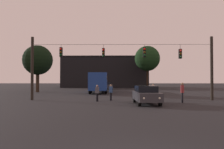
{
  "coord_description": "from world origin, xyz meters",
  "views": [
    {
      "loc": [
        -0.72,
        -5.52,
        2.05
      ],
      "look_at": [
        -0.95,
        16.16,
        2.52
      ],
      "focal_mm": 35.56,
      "sensor_mm": 36.0,
      "label": 1
    }
  ],
  "objects_px": {
    "tree_left_silhouette": "(147,59)",
    "car_near_right": "(146,94)",
    "pedestrian_crossing_center": "(111,91)",
    "tree_behind_building": "(38,60)",
    "pedestrian_crossing_left": "(97,92)",
    "city_bus": "(99,80)",
    "pedestrian_crossing_right": "(153,91)",
    "pedestrian_near_bus": "(182,91)",
    "car_far_left": "(108,86)"
  },
  "relations": [
    {
      "from": "pedestrian_near_bus",
      "to": "tree_left_silhouette",
      "type": "relative_size",
      "value": 0.19
    },
    {
      "from": "car_far_left",
      "to": "tree_behind_building",
      "type": "height_order",
      "value": "tree_behind_building"
    },
    {
      "from": "pedestrian_crossing_center",
      "to": "pedestrian_crossing_right",
      "type": "distance_m",
      "value": 4.59
    },
    {
      "from": "car_near_right",
      "to": "pedestrian_near_bus",
      "type": "distance_m",
      "value": 3.47
    },
    {
      "from": "pedestrian_crossing_left",
      "to": "car_far_left",
      "type": "bearing_deg",
      "value": 89.25
    },
    {
      "from": "pedestrian_near_bus",
      "to": "tree_behind_building",
      "type": "distance_m",
      "value": 24.87
    },
    {
      "from": "pedestrian_crossing_center",
      "to": "city_bus",
      "type": "bearing_deg",
      "value": 98.65
    },
    {
      "from": "pedestrian_crossing_left",
      "to": "pedestrian_crossing_right",
      "type": "xyz_separation_m",
      "value": [
        5.59,
        2.35,
        0.02
      ]
    },
    {
      "from": "pedestrian_crossing_left",
      "to": "city_bus",
      "type": "bearing_deg",
      "value": 93.25
    },
    {
      "from": "car_near_right",
      "to": "pedestrian_near_bus",
      "type": "height_order",
      "value": "pedestrian_near_bus"
    },
    {
      "from": "city_bus",
      "to": "car_near_right",
      "type": "distance_m",
      "value": 17.41
    },
    {
      "from": "pedestrian_near_bus",
      "to": "tree_left_silhouette",
      "type": "xyz_separation_m",
      "value": [
        1.2,
        28.52,
        5.54
      ]
    },
    {
      "from": "city_bus",
      "to": "pedestrian_crossing_left",
      "type": "height_order",
      "value": "city_bus"
    },
    {
      "from": "pedestrian_crossing_right",
      "to": "city_bus",
      "type": "bearing_deg",
      "value": 117.85
    },
    {
      "from": "city_bus",
      "to": "pedestrian_crossing_left",
      "type": "distance_m",
      "value": 14.55
    },
    {
      "from": "car_near_right",
      "to": "tree_behind_building",
      "type": "height_order",
      "value": "tree_behind_building"
    },
    {
      "from": "city_bus",
      "to": "car_far_left",
      "type": "xyz_separation_m",
      "value": [
        1.14,
        9.5,
        -1.07
      ]
    },
    {
      "from": "pedestrian_crossing_left",
      "to": "pedestrian_crossing_right",
      "type": "relative_size",
      "value": 0.98
    },
    {
      "from": "pedestrian_crossing_left",
      "to": "pedestrian_crossing_right",
      "type": "bearing_deg",
      "value": 22.77
    },
    {
      "from": "pedestrian_crossing_right",
      "to": "tree_left_silhouette",
      "type": "relative_size",
      "value": 0.17
    },
    {
      "from": "pedestrian_crossing_left",
      "to": "tree_left_silhouette",
      "type": "bearing_deg",
      "value": 72.3
    },
    {
      "from": "car_far_left",
      "to": "pedestrian_crossing_center",
      "type": "height_order",
      "value": "pedestrian_crossing_center"
    },
    {
      "from": "city_bus",
      "to": "pedestrian_crossing_right",
      "type": "bearing_deg",
      "value": -62.15
    },
    {
      "from": "pedestrian_crossing_left",
      "to": "tree_behind_building",
      "type": "xyz_separation_m",
      "value": [
        -10.83,
        15.1,
        4.28
      ]
    },
    {
      "from": "city_bus",
      "to": "pedestrian_crossing_left",
      "type": "xyz_separation_m",
      "value": [
        0.82,
        -14.49,
        -1.01
      ]
    },
    {
      "from": "tree_behind_building",
      "to": "pedestrian_crossing_right",
      "type": "bearing_deg",
      "value": -37.82
    },
    {
      "from": "tree_left_silhouette",
      "to": "pedestrian_crossing_center",
      "type": "bearing_deg",
      "value": -105.76
    },
    {
      "from": "tree_left_silhouette",
      "to": "car_near_right",
      "type": "bearing_deg",
      "value": -98.68
    },
    {
      "from": "pedestrian_crossing_center",
      "to": "pedestrian_near_bus",
      "type": "xyz_separation_m",
      "value": [
        6.29,
        -1.98,
        0.13
      ]
    },
    {
      "from": "car_near_right",
      "to": "pedestrian_crossing_center",
      "type": "xyz_separation_m",
      "value": [
        -2.98,
        2.98,
        0.08
      ]
    },
    {
      "from": "pedestrian_crossing_center",
      "to": "tree_behind_building",
      "type": "bearing_deg",
      "value": 130.29
    },
    {
      "from": "pedestrian_near_bus",
      "to": "tree_behind_building",
      "type": "bearing_deg",
      "value": 138.55
    },
    {
      "from": "car_far_left",
      "to": "pedestrian_crossing_left",
      "type": "relative_size",
      "value": 2.88
    },
    {
      "from": "tree_left_silhouette",
      "to": "tree_behind_building",
      "type": "xyz_separation_m",
      "value": [
        -19.58,
        -12.29,
        -1.41
      ]
    },
    {
      "from": "tree_left_silhouette",
      "to": "tree_behind_building",
      "type": "height_order",
      "value": "tree_left_silhouette"
    },
    {
      "from": "city_bus",
      "to": "pedestrian_crossing_left",
      "type": "bearing_deg",
      "value": -86.75
    },
    {
      "from": "pedestrian_near_bus",
      "to": "tree_behind_building",
      "type": "xyz_separation_m",
      "value": [
        -18.38,
        16.23,
        4.13
      ]
    },
    {
      "from": "pedestrian_crossing_center",
      "to": "pedestrian_crossing_right",
      "type": "relative_size",
      "value": 1.0
    },
    {
      "from": "car_far_left",
      "to": "pedestrian_crossing_right",
      "type": "distance_m",
      "value": 22.28
    },
    {
      "from": "car_far_left",
      "to": "tree_behind_building",
      "type": "distance_m",
      "value": 14.91
    },
    {
      "from": "car_far_left",
      "to": "pedestrian_crossing_right",
      "type": "xyz_separation_m",
      "value": [
        5.28,
        -21.64,
        0.08
      ]
    },
    {
      "from": "car_near_right",
      "to": "pedestrian_crossing_right",
      "type": "height_order",
      "value": "pedestrian_crossing_right"
    },
    {
      "from": "tree_behind_building",
      "to": "pedestrian_crossing_left",
      "type": "bearing_deg",
      "value": -54.34
    },
    {
      "from": "city_bus",
      "to": "car_far_left",
      "type": "height_order",
      "value": "city_bus"
    },
    {
      "from": "pedestrian_crossing_center",
      "to": "tree_left_silhouette",
      "type": "distance_m",
      "value": 28.16
    },
    {
      "from": "pedestrian_crossing_center",
      "to": "tree_left_silhouette",
      "type": "bearing_deg",
      "value": 74.24
    },
    {
      "from": "pedestrian_crossing_left",
      "to": "tree_behind_building",
      "type": "relative_size",
      "value": 0.2
    },
    {
      "from": "pedestrian_crossing_center",
      "to": "pedestrian_near_bus",
      "type": "distance_m",
      "value": 6.6
    },
    {
      "from": "pedestrian_crossing_left",
      "to": "car_near_right",
      "type": "bearing_deg",
      "value": -26.73
    },
    {
      "from": "pedestrian_crossing_center",
      "to": "tree_behind_building",
      "type": "xyz_separation_m",
      "value": [
        -12.09,
        14.25,
        4.27
      ]
    }
  ]
}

